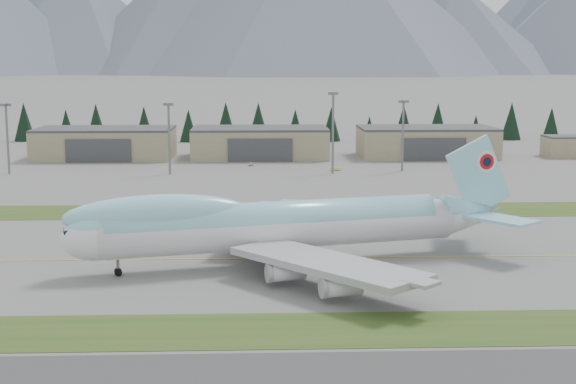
{
  "coord_description": "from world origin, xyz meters",
  "views": [
    {
      "loc": [
        -15.64,
        -136.03,
        33.88
      ],
      "look_at": [
        -9.71,
        22.96,
        8.0
      ],
      "focal_mm": 50.0,
      "sensor_mm": 36.0,
      "label": 1
    }
  ],
  "objects_px": {
    "service_vehicle_a": "(251,166)",
    "service_vehicle_b": "(336,170)",
    "hangar_left": "(105,143)",
    "hangar_center": "(260,142)",
    "hangar_right": "(426,142)",
    "boeing_747_freighter": "(276,224)",
    "service_vehicle_c": "(465,164)"
  },
  "relations": [
    {
      "from": "service_vehicle_a",
      "to": "service_vehicle_b",
      "type": "xyz_separation_m",
      "value": [
        26.82,
        -12.89,
        0.0
      ]
    },
    {
      "from": "hangar_center",
      "to": "hangar_right",
      "type": "height_order",
      "value": "same"
    },
    {
      "from": "boeing_747_freighter",
      "to": "service_vehicle_b",
      "type": "height_order",
      "value": "boeing_747_freighter"
    },
    {
      "from": "hangar_right",
      "to": "service_vehicle_c",
      "type": "bearing_deg",
      "value": -68.91
    },
    {
      "from": "hangar_right",
      "to": "service_vehicle_c",
      "type": "relative_size",
      "value": 11.2
    },
    {
      "from": "hangar_left",
      "to": "hangar_center",
      "type": "xyz_separation_m",
      "value": [
        55.0,
        0.0,
        0.0
      ]
    },
    {
      "from": "hangar_center",
      "to": "service_vehicle_c",
      "type": "xyz_separation_m",
      "value": [
        68.64,
        -22.4,
        -5.39
      ]
    },
    {
      "from": "service_vehicle_c",
      "to": "boeing_747_freighter",
      "type": "bearing_deg",
      "value": -120.49
    },
    {
      "from": "hangar_right",
      "to": "service_vehicle_b",
      "type": "relative_size",
      "value": 13.87
    },
    {
      "from": "hangar_right",
      "to": "hangar_left",
      "type": "bearing_deg",
      "value": 180.0
    },
    {
      "from": "hangar_right",
      "to": "service_vehicle_c",
      "type": "distance_m",
      "value": 24.6
    },
    {
      "from": "hangar_left",
      "to": "hangar_center",
      "type": "bearing_deg",
      "value": 0.0
    },
    {
      "from": "hangar_center",
      "to": "hangar_right",
      "type": "bearing_deg",
      "value": 0.0
    },
    {
      "from": "boeing_747_freighter",
      "to": "hangar_center",
      "type": "xyz_separation_m",
      "value": [
        -2.27,
        154.02,
        -1.58
      ]
    },
    {
      "from": "boeing_747_freighter",
      "to": "service_vehicle_c",
      "type": "bearing_deg",
      "value": 49.49
    },
    {
      "from": "boeing_747_freighter",
      "to": "hangar_center",
      "type": "distance_m",
      "value": 154.04
    },
    {
      "from": "service_vehicle_a",
      "to": "service_vehicle_b",
      "type": "relative_size",
      "value": 0.94
    },
    {
      "from": "hangar_left",
      "to": "service_vehicle_b",
      "type": "distance_m",
      "value": 86.69
    },
    {
      "from": "hangar_left",
      "to": "boeing_747_freighter",
      "type": "bearing_deg",
      "value": -69.6
    },
    {
      "from": "hangar_left",
      "to": "hangar_right",
      "type": "distance_m",
      "value": 115.0
    },
    {
      "from": "hangar_right",
      "to": "service_vehicle_a",
      "type": "bearing_deg",
      "value": -160.0
    },
    {
      "from": "service_vehicle_c",
      "to": "service_vehicle_b",
      "type": "bearing_deg",
      "value": -167.07
    },
    {
      "from": "hangar_left",
      "to": "service_vehicle_c",
      "type": "distance_m",
      "value": 125.77
    },
    {
      "from": "boeing_747_freighter",
      "to": "hangar_left",
      "type": "xyz_separation_m",
      "value": [
        -57.27,
        154.02,
        -1.58
      ]
    },
    {
      "from": "boeing_747_freighter",
      "to": "hangar_left",
      "type": "bearing_deg",
      "value": 96.65
    },
    {
      "from": "hangar_left",
      "to": "hangar_center",
      "type": "relative_size",
      "value": 1.0
    },
    {
      "from": "service_vehicle_c",
      "to": "service_vehicle_a",
      "type": "bearing_deg",
      "value": 176.7
    },
    {
      "from": "service_vehicle_b",
      "to": "service_vehicle_c",
      "type": "distance_m",
      "value": 46.85
    },
    {
      "from": "hangar_right",
      "to": "service_vehicle_a",
      "type": "xyz_separation_m",
      "value": [
        -63.07,
        -22.95,
        -5.39
      ]
    },
    {
      "from": "hangar_center",
      "to": "service_vehicle_b",
      "type": "relative_size",
      "value": 13.87
    },
    {
      "from": "service_vehicle_a",
      "to": "service_vehicle_c",
      "type": "bearing_deg",
      "value": 4.36
    },
    {
      "from": "hangar_right",
      "to": "service_vehicle_b",
      "type": "height_order",
      "value": "hangar_right"
    }
  ]
}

